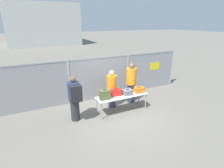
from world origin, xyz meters
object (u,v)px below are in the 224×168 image
suitcase_red (116,92)px  security_worker_far (131,82)px  inspection_table (122,97)px  security_worker_near (112,88)px  suitcase_grey (128,92)px  suitcase_orange (139,90)px  traveler_hooded (75,97)px  utility_trailer (110,74)px  suitcase_olive (105,95)px

suitcase_red → security_worker_far: size_ratio=0.25×
inspection_table → security_worker_near: 0.63m
suitcase_grey → suitcase_orange: bearing=0.2°
suitcase_red → suitcase_orange: suitcase_red is taller
inspection_table → traveler_hooded: 1.94m
suitcase_grey → utility_trailer: bearing=74.7°
suitcase_olive → suitcase_grey: bearing=0.2°
security_worker_near → traveler_hooded: bearing=16.8°
inspection_table → suitcase_orange: size_ratio=5.33×
suitcase_olive → security_worker_near: (0.59, 0.61, -0.06)m
suitcase_olive → utility_trailer: suitcase_olive is taller
suitcase_olive → security_worker_far: size_ratio=0.23×
suitcase_orange → traveler_hooded: traveler_hooded is taller
inspection_table → traveler_hooded: traveler_hooded is taller
suitcase_olive → suitcase_red: bearing=12.8°
inspection_table → suitcase_orange: bearing=-2.4°
suitcase_red → security_worker_far: 1.23m
suitcase_olive → security_worker_far: 1.77m
inspection_table → traveler_hooded: bearing=176.5°
suitcase_orange → utility_trailer: 4.12m
utility_trailer → suitcase_orange: bearing=-97.6°
suitcase_grey → utility_trailer: suitcase_grey is taller
traveler_hooded → utility_trailer: size_ratio=0.41×
traveler_hooded → security_worker_far: (2.75, 0.55, -0.01)m
suitcase_olive → suitcase_red: (0.54, 0.12, -0.05)m
suitcase_orange → security_worker_near: size_ratio=0.24×
inspection_table → suitcase_olive: suitcase_olive is taller
security_worker_near → security_worker_far: bearing=-172.4°
security_worker_far → inspection_table: bearing=32.4°
security_worker_near → suitcase_grey: bearing=127.6°
security_worker_far → suitcase_red: bearing=22.2°
suitcase_olive → suitcase_orange: suitcase_olive is taller
inspection_table → suitcase_grey: 0.29m
traveler_hooded → suitcase_olive: bearing=-0.7°
suitcase_red → traveler_hooded: size_ratio=0.26×
suitcase_red → utility_trailer: bearing=68.1°
suitcase_olive → suitcase_grey: suitcase_olive is taller
inspection_table → suitcase_olive: 0.82m
suitcase_olive → utility_trailer: size_ratio=0.10×
suitcase_olive → suitcase_orange: (1.59, 0.01, -0.08)m
suitcase_grey → traveler_hooded: bearing=176.0°
traveler_hooded → suitcase_grey: bearing=3.1°
suitcase_olive → inspection_table: bearing=2.9°
suitcase_orange → traveler_hooded: size_ratio=0.23×
suitcase_olive → utility_trailer: bearing=62.3°
suitcase_red → suitcase_grey: size_ratio=1.23×
suitcase_red → traveler_hooded: traveler_hooded is taller
suitcase_olive → suitcase_orange: size_ratio=1.04×
suitcase_grey → suitcase_orange: 0.57m
inspection_table → security_worker_far: size_ratio=1.16×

